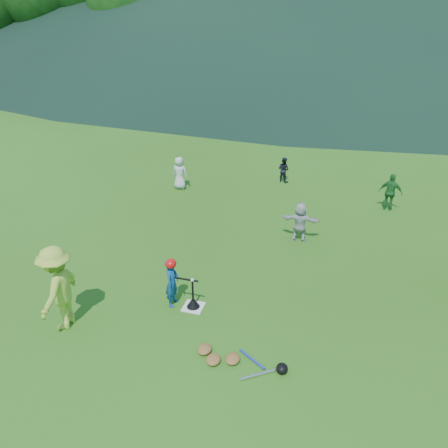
# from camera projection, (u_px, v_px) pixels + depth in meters

# --- Properties ---
(ground) EXTENTS (120.00, 120.00, 0.00)m
(ground) POSITION_uv_depth(u_px,v_px,m) (193.00, 307.00, 9.86)
(ground) COLOR #295112
(ground) RESTS_ON ground
(home_plate) EXTENTS (0.45, 0.45, 0.02)m
(home_plate) POSITION_uv_depth(u_px,v_px,m) (193.00, 307.00, 9.86)
(home_plate) COLOR silver
(home_plate) RESTS_ON ground
(baseball) EXTENTS (0.08, 0.08, 0.08)m
(baseball) POSITION_uv_depth(u_px,v_px,m) (192.00, 280.00, 9.53)
(baseball) COLOR white
(baseball) RESTS_ON batting_tee
(batter_child) EXTENTS (0.28, 0.43, 1.16)m
(batter_child) POSITION_uv_depth(u_px,v_px,m) (172.00, 283.00, 9.72)
(batter_child) COLOR navy
(batter_child) RESTS_ON ground
(adult_coach) EXTENTS (0.79, 1.27, 1.88)m
(adult_coach) POSITION_uv_depth(u_px,v_px,m) (59.00, 288.00, 8.91)
(adult_coach) COLOR #A1C439
(adult_coach) RESTS_ON ground
(fielder_a) EXTENTS (0.61, 0.42, 1.20)m
(fielder_a) POSITION_uv_depth(u_px,v_px,m) (180.00, 173.00, 15.99)
(fielder_a) COLOR silver
(fielder_a) RESTS_ON ground
(fielder_b) EXTENTS (0.58, 0.53, 0.96)m
(fielder_b) POSITION_uv_depth(u_px,v_px,m) (284.00, 170.00, 16.69)
(fielder_b) COLOR black
(fielder_b) RESTS_ON ground
(fielder_c) EXTENTS (0.79, 0.45, 1.26)m
(fielder_c) POSITION_uv_depth(u_px,v_px,m) (391.00, 192.00, 14.27)
(fielder_c) COLOR #206B29
(fielder_c) RESTS_ON ground
(fielder_d) EXTENTS (1.09, 0.35, 1.17)m
(fielder_d) POSITION_uv_depth(u_px,v_px,m) (300.00, 222.00, 12.43)
(fielder_d) COLOR beige
(fielder_d) RESTS_ON ground
(batting_tee) EXTENTS (0.30, 0.30, 0.68)m
(batting_tee) POSITION_uv_depth(u_px,v_px,m) (193.00, 303.00, 9.80)
(batting_tee) COLOR black
(batting_tee) RESTS_ON home_plate
(batter_gear) EXTENTS (0.73, 0.26, 0.52)m
(batter_gear) POSITION_uv_depth(u_px,v_px,m) (172.00, 265.00, 9.50)
(batter_gear) COLOR red
(batter_gear) RESTS_ON ground
(equipment_pile) EXTENTS (1.80, 0.79, 0.19)m
(equipment_pile) POSITION_uv_depth(u_px,v_px,m) (233.00, 359.00, 8.33)
(equipment_pile) COLOR olive
(equipment_pile) RESTS_ON ground
(outfield_fence) EXTENTS (70.07, 0.08, 1.33)m
(outfield_fence) POSITION_uv_depth(u_px,v_px,m) (316.00, 84.00, 33.58)
(outfield_fence) COLOR gray
(outfield_fence) RESTS_ON ground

